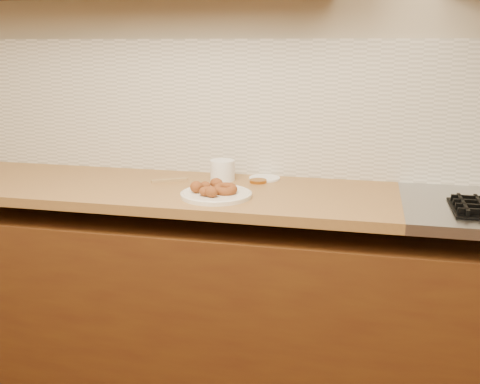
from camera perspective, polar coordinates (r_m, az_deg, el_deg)
name	(u,v)px	position (r m, az deg, el deg)	size (l,w,h in m)	color
wall_back	(286,74)	(2.50, 4.72, 11.82)	(4.00, 0.02, 2.70)	#B4A68D
base_cabinet	(271,308)	(2.45, 3.17, -11.71)	(3.60, 0.60, 0.77)	#512D0F
butcher_block	(123,188)	(2.46, -11.78, 0.40)	(2.30, 0.62, 0.04)	olive
backsplash	(285,109)	(2.50, 4.61, 8.37)	(3.60, 0.02, 0.60)	beige
donut_plate	(216,195)	(2.19, -2.43, -0.28)	(0.28, 0.28, 0.02)	silver
ring_donut	(225,189)	(2.18, -1.52, 0.31)	(0.10, 0.10, 0.03)	brown
fried_dough_chunks	(207,188)	(2.19, -3.35, 0.45)	(0.14, 0.20, 0.05)	brown
plastic_tub	(222,170)	(2.45, -1.79, 2.22)	(0.11, 0.11, 0.09)	white
tub_lid	(265,178)	(2.48, 2.51, 1.41)	(0.14, 0.14, 0.01)	white
brass_jar_lid	(258,181)	(2.42, 1.85, 1.12)	(0.07, 0.07, 0.01)	#A86922
wooden_utensil	(170,180)	(2.45, -7.18, 1.18)	(0.16, 0.02, 0.01)	#997A4B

